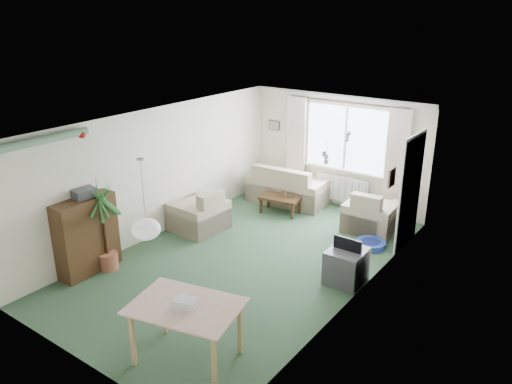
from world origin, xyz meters
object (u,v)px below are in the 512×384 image
Objects in this scene: bookshelf at (87,236)px; tv_cube at (346,266)px; houseplant at (105,226)px; pet_bed at (370,244)px; coffee_table at (280,205)px; sofa at (289,183)px; armchair_left at (199,209)px; dining_table at (187,333)px; armchair_corner at (371,210)px.

bookshelf reaches higher than tv_cube.
tv_cube is (3.35, 1.91, -0.49)m from houseplant.
houseplant is 2.85× the size of pet_bed.
tv_cube reaches higher than coffee_table.
bookshelf is 4.88m from pet_bed.
houseplant is at bearing 75.82° from sofa.
tv_cube is 1.11× the size of pet_bed.
armchair_left reaches higher than dining_table.
bookshelf is (-0.96, -4.53, 0.20)m from sofa.
tv_cube is at bearing 29.67° from houseplant.
tv_cube is at bearing 75.29° from dining_table.
dining_table is 4.22m from pet_bed.
houseplant is (-0.98, -3.64, 0.58)m from coffee_table.
dining_table is at bearing -106.08° from tv_cube.
pet_bed is at bearing 82.34° from dining_table.
pet_bed is (3.02, 1.22, -0.36)m from armchair_left.
bookshelf is 2.34× the size of pet_bed.
sofa reaches higher than dining_table.
coffee_table is 2.94m from tv_cube.
armchair_left is 3.21m from tv_cube.
houseplant is (-0.15, -2.05, 0.35)m from armchair_left.
bookshelf reaches higher than dining_table.
armchair_corner is 1.71× the size of pet_bed.
armchair_left is 0.60× the size of houseplant.
armchair_left is at bearing 176.08° from tv_cube.
bookshelf reaches higher than armchair_left.
armchair_corner is at bearing 54.21° from houseplant.
houseplant reaches higher than armchair_left.
armchair_left is 0.78× the size of dining_table.
coffee_table is at bearing 70.80° from bookshelf.
pet_bed is (3.17, 3.27, -0.71)m from houseplant.
bookshelf is at bearing 166.41° from dining_table.
dining_table is at bearing -97.66° from pet_bed.
dining_table is at bearing 105.46° from sofa.
bookshelf is 0.82× the size of houseplant.
coffee_table is 1.52× the size of pet_bed.
dining_table is 2.90m from tv_cube.
pet_bed is at bearing 152.61° from sofa.
tv_cube is at bearing -82.69° from pet_bed.
armchair_corner is (2.09, -0.34, -0.02)m from sofa.
tv_cube is (3.54, 2.12, -0.36)m from bookshelf.
dining_table is (2.46, -2.94, -0.05)m from armchair_left.
houseplant reaches higher than tv_cube.
bookshelf is at bearing -5.48° from armchair_left.
houseplant is (0.19, 0.22, 0.14)m from bookshelf.
tv_cube reaches higher than pet_bed.
sofa is 1.84× the size of armchair_left.
pet_bed is at bearing 110.34° from armchair_corner.
dining_table is 1.97× the size of tv_cube.
coffee_table is 2.23m from pet_bed.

